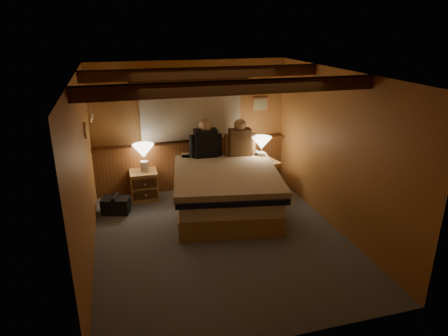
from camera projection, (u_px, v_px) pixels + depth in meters
name	position (u px, v px, depth m)	size (l,w,h in m)	color
floor	(221.00, 238.00, 5.93)	(4.20, 4.20, 0.00)	#4F555E
ceiling	(220.00, 74.00, 5.10)	(4.20, 4.20, 0.00)	gold
wall_back	(191.00, 126.00, 7.42)	(3.60, 3.60, 0.00)	#B77C41
wall_left	(84.00, 175.00, 5.06)	(4.20, 4.20, 0.00)	#B77C41
wall_right	(336.00, 151.00, 5.97)	(4.20, 4.20, 0.00)	#B77C41
wall_front	(281.00, 235.00, 3.62)	(3.60, 3.60, 0.00)	#B77C41
wainscot	(193.00, 164.00, 7.60)	(3.60, 0.23, 0.94)	brown
curtain_window	(191.00, 110.00, 7.24)	(2.18, 0.09, 1.11)	#422810
ceiling_beams	(217.00, 79.00, 5.27)	(3.60, 1.65, 0.16)	#422810
coat_rail	(90.00, 113.00, 6.35)	(0.05, 0.55, 0.24)	white
framed_print	(260.00, 104.00, 7.62)	(0.30, 0.04, 0.25)	tan
bed	(226.00, 189.00, 6.70)	(1.98, 2.40, 0.74)	tan
nightstand_left	(144.00, 185.00, 7.19)	(0.48, 0.43, 0.52)	tan
nightstand_right	(261.00, 177.00, 7.43)	(0.65, 0.61, 0.62)	tan
lamp_left	(144.00, 153.00, 7.00)	(0.38, 0.38, 0.49)	silver
lamp_right	(262.00, 145.00, 7.21)	(0.36, 0.36, 0.47)	silver
person_left	(206.00, 141.00, 7.13)	(0.60, 0.25, 0.72)	black
person_right	(240.00, 140.00, 7.22)	(0.58, 0.26, 0.70)	#533921
duffel_bag	(116.00, 205.00, 6.67)	(0.50, 0.37, 0.32)	black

